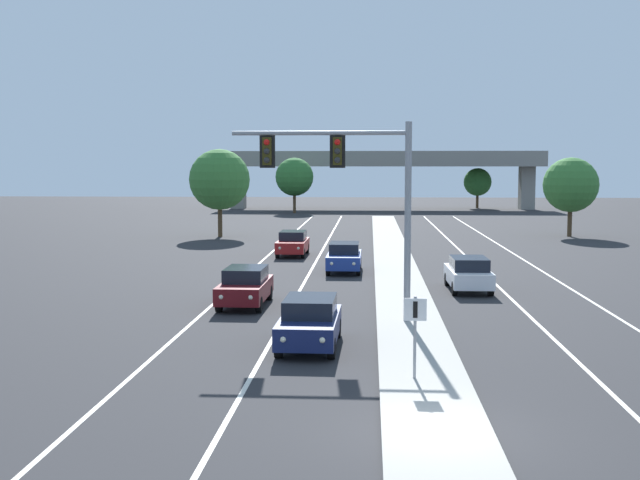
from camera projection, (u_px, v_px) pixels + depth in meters
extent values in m
plane|color=#28282B|center=(437.00, 434.00, 17.43)|extent=(260.00, 260.00, 0.00)
cube|color=#9E9B93|center=(403.00, 296.00, 35.31)|extent=(2.40, 110.00, 0.15)
cube|color=silver|center=(308.00, 275.00, 42.56)|extent=(0.14, 100.00, 0.01)
cube|color=silver|center=(488.00, 277.00, 41.98)|extent=(0.14, 100.00, 0.01)
cube|color=silver|center=(247.00, 275.00, 42.77)|extent=(0.14, 100.00, 0.01)
cube|color=silver|center=(552.00, 277.00, 41.78)|extent=(0.14, 100.00, 0.01)
cylinder|color=gray|center=(408.00, 222.00, 28.98)|extent=(0.24, 0.24, 7.20)
cylinder|color=gray|center=(320.00, 133.00, 28.88)|extent=(6.35, 0.16, 0.16)
cube|color=black|center=(338.00, 151.00, 28.94)|extent=(0.56, 0.06, 1.20)
cube|color=#38330F|center=(337.00, 151.00, 28.90)|extent=(0.32, 0.32, 1.00)
sphere|color=red|center=(337.00, 142.00, 28.70)|extent=(0.22, 0.22, 0.22)
sphere|color=#282828|center=(337.00, 151.00, 28.73)|extent=(0.22, 0.22, 0.22)
sphere|color=#282828|center=(337.00, 160.00, 28.76)|extent=(0.22, 0.22, 0.22)
cube|color=black|center=(267.00, 151.00, 29.10)|extent=(0.56, 0.06, 1.20)
cube|color=#38330F|center=(267.00, 151.00, 29.06)|extent=(0.32, 0.32, 1.00)
sphere|color=red|center=(267.00, 142.00, 28.86)|extent=(0.22, 0.22, 0.22)
sphere|color=#282828|center=(267.00, 151.00, 28.89)|extent=(0.22, 0.22, 0.22)
sphere|color=#282828|center=(267.00, 160.00, 28.92)|extent=(0.22, 0.22, 0.22)
cylinder|color=gray|center=(415.00, 337.00, 21.32)|extent=(0.08, 0.08, 2.20)
cube|color=white|center=(415.00, 310.00, 21.22)|extent=(0.60, 0.03, 0.60)
cube|color=black|center=(415.00, 310.00, 21.20)|extent=(0.12, 0.01, 0.44)
cube|color=#141E4C|center=(310.00, 327.00, 25.64)|extent=(1.88, 4.43, 0.70)
cube|color=black|center=(310.00, 306.00, 25.80)|extent=(1.63, 2.40, 0.56)
sphere|color=#EAE5C6|center=(322.00, 340.00, 23.43)|extent=(0.18, 0.18, 0.18)
sphere|color=#EAE5C6|center=(283.00, 339.00, 23.52)|extent=(0.18, 0.18, 0.18)
cylinder|color=black|center=(332.00, 348.00, 24.12)|extent=(0.23, 0.64, 0.64)
cylinder|color=black|center=(279.00, 347.00, 24.25)|extent=(0.23, 0.64, 0.64)
cylinder|color=black|center=(337.00, 328.00, 27.10)|extent=(0.23, 0.64, 0.64)
cylinder|color=black|center=(290.00, 328.00, 27.23)|extent=(0.23, 0.64, 0.64)
cube|color=#5B0F14|center=(245.00, 290.00, 33.22)|extent=(1.84, 4.42, 0.70)
cube|color=black|center=(246.00, 274.00, 33.38)|extent=(1.61, 2.39, 0.56)
sphere|color=#EAE5C6|center=(251.00, 297.00, 31.01)|extent=(0.18, 0.18, 0.18)
sphere|color=#EAE5C6|center=(221.00, 297.00, 31.09)|extent=(0.18, 0.18, 0.18)
cylinder|color=black|center=(259.00, 305.00, 31.71)|extent=(0.23, 0.64, 0.64)
cylinder|color=black|center=(219.00, 304.00, 31.82)|extent=(0.23, 0.64, 0.64)
cylinder|color=black|center=(269.00, 293.00, 34.69)|extent=(0.23, 0.64, 0.64)
cylinder|color=black|center=(232.00, 292.00, 34.80)|extent=(0.23, 0.64, 0.64)
cube|color=navy|center=(344.00, 260.00, 43.83)|extent=(1.82, 4.41, 0.70)
cube|color=black|center=(344.00, 248.00, 43.99)|extent=(1.59, 2.38, 0.56)
sphere|color=#EAE5C6|center=(354.00, 264.00, 41.62)|extent=(0.18, 0.18, 0.18)
sphere|color=#EAE5C6|center=(332.00, 264.00, 41.69)|extent=(0.18, 0.18, 0.18)
cylinder|color=black|center=(358.00, 270.00, 42.32)|extent=(0.22, 0.64, 0.64)
cylinder|color=black|center=(328.00, 269.00, 42.42)|extent=(0.22, 0.64, 0.64)
cylinder|color=black|center=(359.00, 263.00, 45.30)|extent=(0.22, 0.64, 0.64)
cylinder|color=black|center=(331.00, 263.00, 45.40)|extent=(0.22, 0.64, 0.64)
cube|color=maroon|center=(293.00, 245.00, 51.65)|extent=(1.84, 4.41, 0.70)
cube|color=black|center=(293.00, 235.00, 51.81)|extent=(1.60, 2.39, 0.56)
sphere|color=#EAE5C6|center=(298.00, 248.00, 49.44)|extent=(0.18, 0.18, 0.18)
sphere|color=#EAE5C6|center=(280.00, 248.00, 49.52)|extent=(0.18, 0.18, 0.18)
cylinder|color=black|center=(303.00, 253.00, 50.14)|extent=(0.23, 0.64, 0.64)
cylinder|color=black|center=(278.00, 253.00, 50.25)|extent=(0.23, 0.64, 0.64)
cylinder|color=black|center=(307.00, 248.00, 53.11)|extent=(0.23, 0.64, 0.64)
cylinder|color=black|center=(283.00, 248.00, 53.23)|extent=(0.23, 0.64, 0.64)
cube|color=silver|center=(468.00, 276.00, 37.27)|extent=(1.86, 4.42, 0.70)
cube|color=black|center=(469.00, 263.00, 36.99)|extent=(1.62, 2.40, 0.56)
sphere|color=#EAE5C6|center=(450.00, 269.00, 39.46)|extent=(0.18, 0.18, 0.18)
sphere|color=#EAE5C6|center=(474.00, 269.00, 39.41)|extent=(0.18, 0.18, 0.18)
cylinder|color=black|center=(447.00, 279.00, 38.83)|extent=(0.23, 0.64, 0.64)
cylinder|color=black|center=(481.00, 279.00, 38.76)|extent=(0.23, 0.64, 0.64)
cylinder|color=black|center=(455.00, 289.00, 35.85)|extent=(0.23, 0.64, 0.64)
cylinder|color=black|center=(491.00, 289.00, 35.77)|extent=(0.23, 0.64, 0.64)
cube|color=gray|center=(381.00, 162.00, 107.02)|extent=(42.40, 6.40, 1.10)
cube|color=gray|center=(381.00, 154.00, 103.94)|extent=(42.40, 0.36, 0.90)
cube|color=gray|center=(238.00, 187.00, 108.51)|extent=(1.80, 2.40, 5.65)
cube|color=gray|center=(527.00, 188.00, 106.15)|extent=(1.80, 2.40, 5.65)
cylinder|color=#4C3823|center=(477.00, 201.00, 109.07)|extent=(0.36, 0.36, 2.05)
sphere|color=#2D6B2D|center=(478.00, 182.00, 108.83)|extent=(3.75, 3.75, 3.75)
cylinder|color=#4C3823|center=(570.00, 222.00, 65.65)|extent=(0.36, 0.36, 2.43)
sphere|color=#387533|center=(571.00, 185.00, 65.37)|extent=(4.45, 4.45, 4.45)
cylinder|color=#4C3823|center=(294.00, 203.00, 98.07)|extent=(0.36, 0.36, 2.54)
sphere|color=#2D6B2D|center=(294.00, 177.00, 97.78)|extent=(4.65, 4.65, 4.65)
cylinder|color=#4C3823|center=(220.00, 220.00, 65.33)|extent=(0.36, 0.36, 2.69)
sphere|color=#387533|center=(220.00, 179.00, 65.02)|extent=(4.91, 4.91, 4.91)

